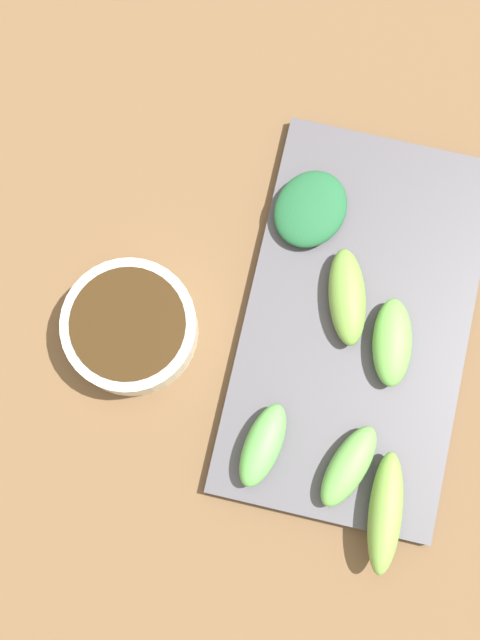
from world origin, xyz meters
The scene contains 9 objects.
tabletop centered at (0.00, 0.00, 0.01)m, with size 2.10×2.10×0.02m, color brown.
sauce_bowl centered at (-0.11, -0.02, 0.04)m, with size 0.11×0.11×0.04m.
serving_plate centered at (0.07, 0.03, 0.03)m, with size 0.18×0.32×0.01m, color #4A484F.
broccoli_stalk_0 centered at (0.11, -0.12, 0.05)m, with size 0.03×0.09×0.03m, color #78A945.
broccoli_stalk_1 centered at (0.08, -0.09, 0.04)m, with size 0.03×0.07×0.02m, color #66AE4D.
broccoli_leafy_2 centered at (0.01, 0.11, 0.04)m, with size 0.06×0.07×0.02m, color #205E35.
broccoli_stalk_3 centered at (0.01, -0.09, 0.05)m, with size 0.03×0.07×0.03m, color #61BB54.
broccoli_stalk_4 centered at (0.05, 0.04, 0.04)m, with size 0.03×0.08×0.02m, color #6F9F40.
broccoli_stalk_5 centered at (0.09, 0.01, 0.04)m, with size 0.03×0.07×0.02m, color #69B34B.
Camera 1 is at (0.00, -0.11, 0.67)m, focal length 45.76 mm.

